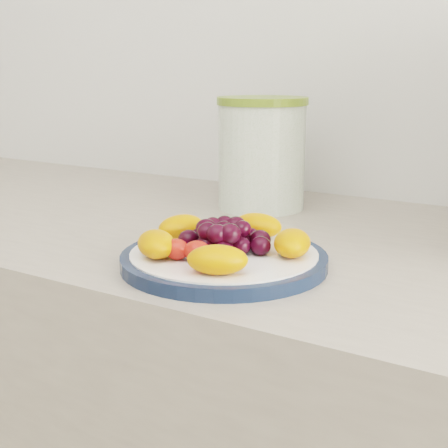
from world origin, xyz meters
The scene contains 5 objects.
plate_rim centered at (-0.11, 1.04, 0.91)m, with size 0.24×0.24×0.01m, color #15233D.
plate_face centered at (-0.11, 1.04, 0.91)m, with size 0.21×0.21×0.02m, color white.
canister centered at (-0.22, 1.33, 0.98)m, with size 0.14×0.14×0.16m, color #386215.
canister_lid centered at (-0.22, 1.33, 1.07)m, with size 0.14×0.14×0.01m, color olive.
fruit_plate centered at (-0.12, 1.04, 0.93)m, with size 0.21×0.20×0.04m.
Camera 1 is at (0.25, 0.46, 1.12)m, focal length 50.00 mm.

